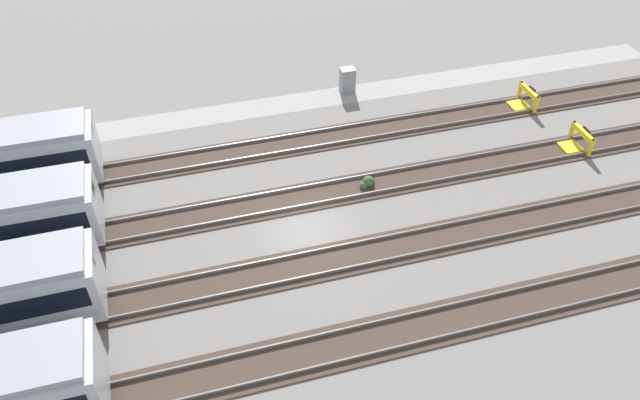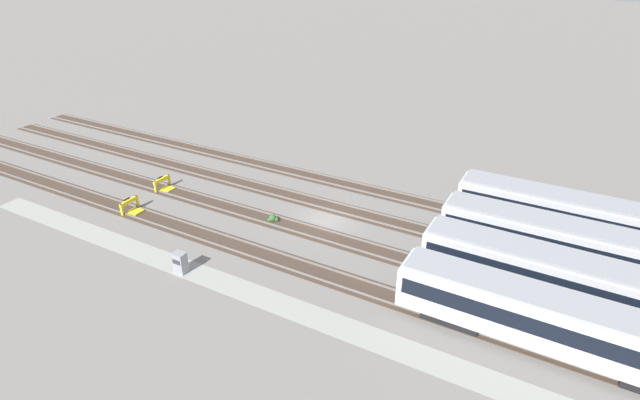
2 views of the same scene
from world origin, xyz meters
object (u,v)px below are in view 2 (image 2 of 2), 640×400
object	(u,v)px
subway_car_front_row_right_inner	(575,216)
subway_car_back_row_centre	(553,322)
subway_car_front_row_leftmost	(569,244)
weed_clump	(273,219)
subway_car_front_row_centre	(562,278)
electrical_cabinet	(180,262)
bumper_stop_near_inner_track	(164,185)
bumper_stop_nearest_track	(132,207)

from	to	relation	value
subway_car_front_row_right_inner	subway_car_back_row_centre	size ratio (longest dim) A/B	1.00
subway_car_front_row_leftmost	weed_clump	bearing A→B (deg)	-168.31
subway_car_front_row_centre	electrical_cabinet	bearing A→B (deg)	-158.90
bumper_stop_near_inner_track	electrical_cabinet	xyz separation A→B (m)	(10.68, -9.27, 0.29)
subway_car_back_row_centre	electrical_cabinet	size ratio (longest dim) A/B	11.26
subway_car_front_row_leftmost	electrical_cabinet	distance (m)	27.85
subway_car_front_row_right_inner	electrical_cabinet	world-z (taller)	subway_car_front_row_right_inner
subway_car_back_row_centre	weed_clump	size ratio (longest dim) A/B	19.58
bumper_stop_near_inner_track	subway_car_back_row_centre	bearing A→B (deg)	-7.62
subway_car_front_row_right_inner	weed_clump	size ratio (longest dim) A/B	19.58
subway_car_front_row_centre	subway_car_front_row_right_inner	distance (m)	9.29
subway_car_back_row_centre	bumper_stop_near_inner_track	bearing A→B (deg)	172.38
electrical_cabinet	weed_clump	size ratio (longest dim) A/B	1.74
bumper_stop_nearest_track	electrical_cabinet	size ratio (longest dim) A/B	1.25
subway_car_front_row_leftmost	bumper_stop_nearest_track	size ratio (longest dim) A/B	8.98
subway_car_front_row_leftmost	bumper_stop_near_inner_track	world-z (taller)	subway_car_front_row_leftmost
subway_car_back_row_centre	electrical_cabinet	bearing A→B (deg)	-169.16
subway_car_front_row_leftmost	weed_clump	distance (m)	22.88
subway_car_front_row_centre	weed_clump	world-z (taller)	subway_car_front_row_centre
subway_car_front_row_right_inner	bumper_stop_near_inner_track	bearing A→B (deg)	-165.00
subway_car_front_row_right_inner	subway_car_back_row_centre	bearing A→B (deg)	-90.00
subway_car_back_row_centre	weed_clump	xyz separation A→B (m)	(-22.33, 4.65, -1.80)
subway_car_front_row_centre	bumper_stop_near_inner_track	world-z (taller)	subway_car_front_row_centre
bumper_stop_near_inner_track	weed_clump	distance (m)	12.46
subway_car_back_row_centre	bumper_stop_near_inner_track	xyz separation A→B (m)	(-34.79, 4.65, -1.53)
subway_car_front_row_right_inner	bumper_stop_nearest_track	size ratio (longest dim) A/B	8.97
subway_car_front_row_right_inner	weed_clump	xyz separation A→B (m)	(-22.33, -9.33, -1.80)
subway_car_front_row_centre	weed_clump	bearing A→B (deg)	-179.89
subway_car_front_row_leftmost	electrical_cabinet	bearing A→B (deg)	-150.06
subway_car_front_row_leftmost	subway_car_front_row_centre	distance (m)	4.58
subway_car_front_row_leftmost	weed_clump	size ratio (longest dim) A/B	19.59
subway_car_front_row_right_inner	bumper_stop_near_inner_track	world-z (taller)	subway_car_front_row_right_inner
subway_car_front_row_centre	subway_car_front_row_right_inner	xyz separation A→B (m)	(0.00, 9.29, 0.00)
subway_car_back_row_centre	subway_car_front_row_right_inner	bearing A→B (deg)	90.00
bumper_stop_nearest_track	weed_clump	bearing A→B (deg)	21.57
weed_clump	bumper_stop_near_inner_track	bearing A→B (deg)	179.96
subway_car_back_row_centre	electrical_cabinet	world-z (taller)	subway_car_back_row_centre
weed_clump	subway_car_front_row_right_inner	bearing A→B (deg)	22.68
subway_car_front_row_leftmost	bumper_stop_near_inner_track	bearing A→B (deg)	-172.44
subway_car_front_row_centre	subway_car_back_row_centre	size ratio (longest dim) A/B	1.00
bumper_stop_nearest_track	weed_clump	world-z (taller)	bumper_stop_nearest_track
subway_car_front_row_right_inner	weed_clump	distance (m)	24.27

